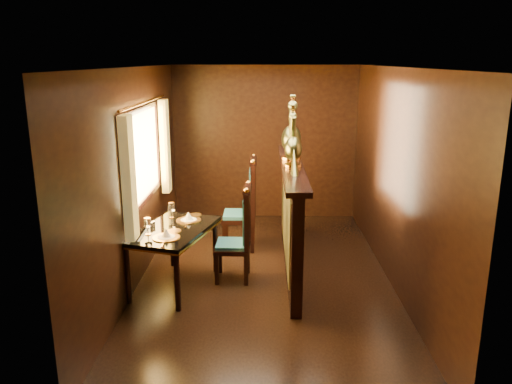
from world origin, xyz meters
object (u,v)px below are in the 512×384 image
dining_table (173,234)px  peacock_right (291,127)px  chair_right (248,201)px  peacock_left (293,138)px  chair_left (242,231)px

dining_table → peacock_right: bearing=46.3°
chair_right → peacock_left: size_ratio=1.93×
dining_table → chair_left: bearing=31.1°
chair_left → peacock_right: 1.43m
chair_left → peacock_left: size_ratio=1.74×
peacock_right → peacock_left: bearing=-90.0°
peacock_right → dining_table: bearing=-150.1°
dining_table → chair_right: chair_right is taller
dining_table → chair_right: 1.48m
chair_right → peacock_left: (0.56, -0.88, 1.02)m
chair_left → chair_right: (0.04, 1.03, 0.07)m
dining_table → chair_right: size_ratio=1.03×
dining_table → chair_left: 0.80m
dining_table → peacock_left: size_ratio=2.00×
chair_left → dining_table: bearing=-163.6°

